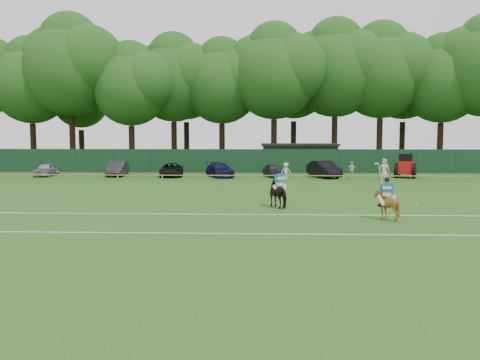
{
  "coord_description": "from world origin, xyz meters",
  "views": [
    {
      "loc": [
        1.68,
        -26.52,
        4.08
      ],
      "look_at": [
        0.5,
        3.0,
        1.4
      ],
      "focal_mm": 38.0,
      "sensor_mm": 36.0,
      "label": 1
    }
  ],
  "objects_px": {
    "sedan_navy": "(220,170)",
    "spectator_right": "(384,169)",
    "horse_dark": "(280,194)",
    "polo_ball": "(417,205)",
    "hatch_grey": "(274,170)",
    "horse_chestnut": "(387,205)",
    "sedan_grey": "(118,169)",
    "spectator_mid": "(352,170)",
    "estate_black": "(324,169)",
    "suv_black": "(172,170)",
    "utility_shed": "(299,157)",
    "sedan_silver": "(46,170)",
    "tractor": "(406,166)",
    "spectator_left": "(286,171)"
  },
  "relations": [
    {
      "from": "horse_chestnut",
      "to": "estate_black",
      "type": "height_order",
      "value": "estate_black"
    },
    {
      "from": "horse_dark",
      "to": "sedan_navy",
      "type": "relative_size",
      "value": 0.4
    },
    {
      "from": "sedan_silver",
      "to": "hatch_grey",
      "type": "bearing_deg",
      "value": 0.06
    },
    {
      "from": "sedan_navy",
      "to": "spectator_right",
      "type": "distance_m",
      "value": 15.25
    },
    {
      "from": "sedan_grey",
      "to": "spectator_right",
      "type": "height_order",
      "value": "spectator_right"
    },
    {
      "from": "sedan_navy",
      "to": "tractor",
      "type": "bearing_deg",
      "value": -21.88
    },
    {
      "from": "horse_chestnut",
      "to": "sedan_grey",
      "type": "distance_m",
      "value": 31.63
    },
    {
      "from": "horse_dark",
      "to": "spectator_right",
      "type": "relative_size",
      "value": 0.99
    },
    {
      "from": "tractor",
      "to": "sedan_silver",
      "type": "bearing_deg",
      "value": -159.4
    },
    {
      "from": "utility_shed",
      "to": "polo_ball",
      "type": "bearing_deg",
      "value": -80.36
    },
    {
      "from": "sedan_grey",
      "to": "spectator_mid",
      "type": "height_order",
      "value": "spectator_mid"
    },
    {
      "from": "estate_black",
      "to": "suv_black",
      "type": "bearing_deg",
      "value": 160.31
    },
    {
      "from": "sedan_navy",
      "to": "spectator_right",
      "type": "bearing_deg",
      "value": -27.11
    },
    {
      "from": "suv_black",
      "to": "spectator_mid",
      "type": "height_order",
      "value": "spectator_mid"
    },
    {
      "from": "tractor",
      "to": "horse_dark",
      "type": "bearing_deg",
      "value": -100.86
    },
    {
      "from": "spectator_right",
      "to": "sedan_grey",
      "type": "bearing_deg",
      "value": -169.4
    },
    {
      "from": "horse_chestnut",
      "to": "spectator_left",
      "type": "bearing_deg",
      "value": -69.19
    },
    {
      "from": "estate_black",
      "to": "horse_chestnut",
      "type": "bearing_deg",
      "value": -107.98
    },
    {
      "from": "spectator_left",
      "to": "spectator_mid",
      "type": "xyz_separation_m",
      "value": [
        6.06,
        0.86,
        0.03
      ]
    },
    {
      "from": "suv_black",
      "to": "utility_shed",
      "type": "distance_m",
      "value": 15.21
    },
    {
      "from": "spectator_mid",
      "to": "spectator_right",
      "type": "bearing_deg",
      "value": -5.73
    },
    {
      "from": "sedan_navy",
      "to": "hatch_grey",
      "type": "bearing_deg",
      "value": -17.33
    },
    {
      "from": "hatch_grey",
      "to": "estate_black",
      "type": "bearing_deg",
      "value": -20.37
    },
    {
      "from": "spectator_mid",
      "to": "utility_shed",
      "type": "relative_size",
      "value": 0.18
    },
    {
      "from": "sedan_navy",
      "to": "utility_shed",
      "type": "xyz_separation_m",
      "value": [
        8.18,
        8.35,
        0.87
      ]
    },
    {
      "from": "estate_black",
      "to": "spectator_left",
      "type": "xyz_separation_m",
      "value": [
        -3.68,
        -2.03,
        -0.03
      ]
    },
    {
      "from": "horse_chestnut",
      "to": "hatch_grey",
      "type": "height_order",
      "value": "horse_chestnut"
    },
    {
      "from": "horse_chestnut",
      "to": "suv_black",
      "type": "height_order",
      "value": "horse_chestnut"
    },
    {
      "from": "spectator_mid",
      "to": "estate_black",
      "type": "bearing_deg",
      "value": 154.63
    },
    {
      "from": "horse_dark",
      "to": "sedan_silver",
      "type": "bearing_deg",
      "value": -74.01
    },
    {
      "from": "sedan_grey",
      "to": "tractor",
      "type": "bearing_deg",
      "value": -7.09
    },
    {
      "from": "sedan_silver",
      "to": "polo_ball",
      "type": "xyz_separation_m",
      "value": [
        29.75,
        -19.27,
        -0.6
      ]
    },
    {
      "from": "sedan_navy",
      "to": "spectator_left",
      "type": "height_order",
      "value": "spectator_left"
    },
    {
      "from": "horse_dark",
      "to": "spectator_left",
      "type": "relative_size",
      "value": 1.24
    },
    {
      "from": "horse_chestnut",
      "to": "hatch_grey",
      "type": "bearing_deg",
      "value": -67.76
    },
    {
      "from": "spectator_right",
      "to": "tractor",
      "type": "height_order",
      "value": "tractor"
    },
    {
      "from": "horse_dark",
      "to": "horse_chestnut",
      "type": "height_order",
      "value": "horse_dark"
    },
    {
      "from": "sedan_silver",
      "to": "tractor",
      "type": "distance_m",
      "value": 34.4
    },
    {
      "from": "sedan_navy",
      "to": "utility_shed",
      "type": "distance_m",
      "value": 11.72
    },
    {
      "from": "horse_dark",
      "to": "polo_ball",
      "type": "bearing_deg",
      "value": 156.37
    },
    {
      "from": "suv_black",
      "to": "polo_ball",
      "type": "bearing_deg",
      "value": -54.69
    },
    {
      "from": "spectator_mid",
      "to": "spectator_right",
      "type": "relative_size",
      "value": 0.83
    },
    {
      "from": "spectator_right",
      "to": "horse_dark",
      "type": "bearing_deg",
      "value": -103.24
    },
    {
      "from": "suv_black",
      "to": "tractor",
      "type": "bearing_deg",
      "value": -8.35
    },
    {
      "from": "sedan_grey",
      "to": "polo_ball",
      "type": "height_order",
      "value": "sedan_grey"
    },
    {
      "from": "sedan_navy",
      "to": "estate_black",
      "type": "bearing_deg",
      "value": -21.84
    },
    {
      "from": "sedan_silver",
      "to": "utility_shed",
      "type": "distance_m",
      "value": 26.4
    },
    {
      "from": "tractor",
      "to": "polo_ball",
      "type": "bearing_deg",
      "value": -82.42
    },
    {
      "from": "horse_dark",
      "to": "polo_ball",
      "type": "xyz_separation_m",
      "value": [
        7.89,
        1.04,
        -0.73
      ]
    },
    {
      "from": "sedan_navy",
      "to": "suv_black",
      "type": "bearing_deg",
      "value": 155.79
    }
  ]
}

